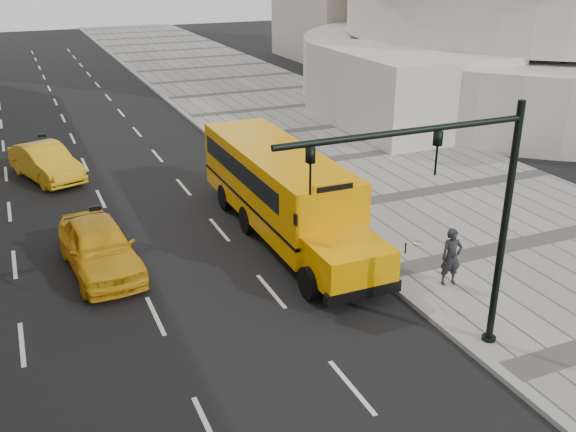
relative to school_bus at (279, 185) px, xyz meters
name	(u,v)px	position (x,y,z in m)	size (l,w,h in m)	color
ground	(152,241)	(-4.50, 0.94, -1.76)	(140.00, 140.00, 0.00)	black
sidewalk_museum	(435,192)	(7.50, 0.94, -1.69)	(12.00, 140.00, 0.15)	gray
curb_museum	(306,213)	(1.50, 0.94, -1.69)	(0.30, 140.00, 0.15)	gray
school_bus	(279,185)	(0.00, 0.00, 0.00)	(2.96, 11.56, 3.19)	#F39D00
taxi_near	(100,247)	(-6.43, -0.66, -0.93)	(1.97, 4.90, 1.67)	yellow
taxi_far	(46,162)	(-7.27, 9.44, -0.99)	(1.64, 4.71, 1.55)	yellow
pedestrian	(451,257)	(3.00, -6.03, -0.72)	(0.65, 0.43, 1.79)	black
traffic_signal	(460,206)	(0.69, -8.93, 2.33)	(6.18, 0.36, 6.40)	black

